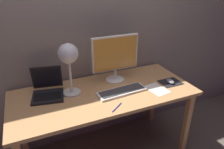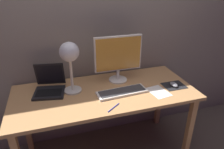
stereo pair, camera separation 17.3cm
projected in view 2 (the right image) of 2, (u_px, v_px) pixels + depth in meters
name	position (u px, v px, depth m)	size (l,w,h in m)	color
back_wall	(92.00, 19.00, 1.94)	(4.80, 0.06, 2.60)	gray
desk	(105.00, 99.00, 1.87)	(1.60, 0.70, 0.74)	tan
monitor	(118.00, 56.00, 1.91)	(0.45, 0.18, 0.44)	silver
keyboard_main	(122.00, 92.00, 1.80)	(0.45, 0.17, 0.03)	silver
laptop	(50.00, 84.00, 1.82)	(0.30, 0.31, 0.24)	black
desk_lamp	(70.00, 56.00, 1.69)	(0.16, 0.16, 0.45)	beige
mousepad	(174.00, 86.00, 1.92)	(0.20, 0.16, 0.00)	black
mouse	(174.00, 84.00, 1.91)	(0.06, 0.10, 0.03)	slate
paper_sheet_near_mouse	(158.00, 92.00, 1.82)	(0.15, 0.21, 0.00)	white
pen	(114.00, 108.00, 1.60)	(0.01, 0.01, 0.14)	#2633A5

